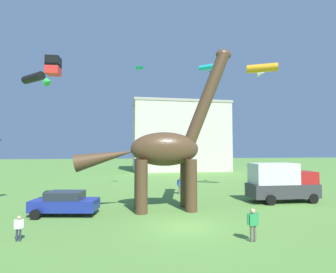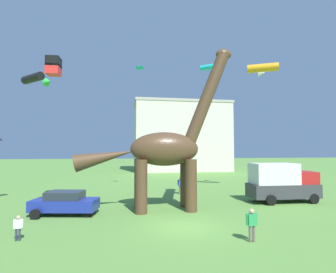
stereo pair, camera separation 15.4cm
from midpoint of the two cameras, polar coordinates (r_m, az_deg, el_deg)
ground_plane at (r=15.21m, az=3.48°, el=-19.37°), size 240.00×240.00×0.00m
dinosaur_sculpture at (r=18.67m, az=-1.10°, el=-2.79°), size 11.55×2.45×12.07m
parked_sedan_left at (r=18.86m, az=-22.09°, el=-13.44°), size 4.45×2.48×1.55m
parked_box_truck at (r=23.61m, az=23.56°, el=-9.20°), size 5.68×2.39×3.20m
person_near_flyer at (r=14.64m, az=-30.45°, el=-16.70°), size 0.44×0.20×1.19m
person_vendor_side at (r=13.29m, az=17.97°, el=-17.50°), size 0.57×0.25×1.53m
person_far_spectator at (r=25.56m, az=2.55°, el=-10.48°), size 0.60×0.27×1.61m
kite_apex at (r=42.23m, az=9.09°, el=14.83°), size 2.97×3.10×0.87m
kite_mid_left at (r=21.58m, az=-24.27°, el=14.09°), size 1.00×1.00×1.34m
kite_mid_center at (r=15.45m, az=-27.36°, el=11.31°), size 1.59×1.60×0.45m
kite_trailing at (r=27.74m, az=-6.57°, el=14.90°), size 0.99×0.86×1.04m
kite_high_right at (r=28.72m, az=19.91°, el=13.85°), size 3.01×3.03×0.87m
background_building_block at (r=55.23m, az=2.47°, el=-0.03°), size 19.83×10.97×14.39m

